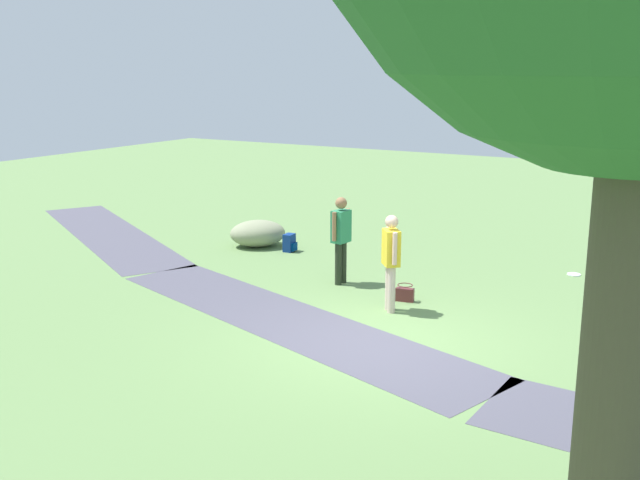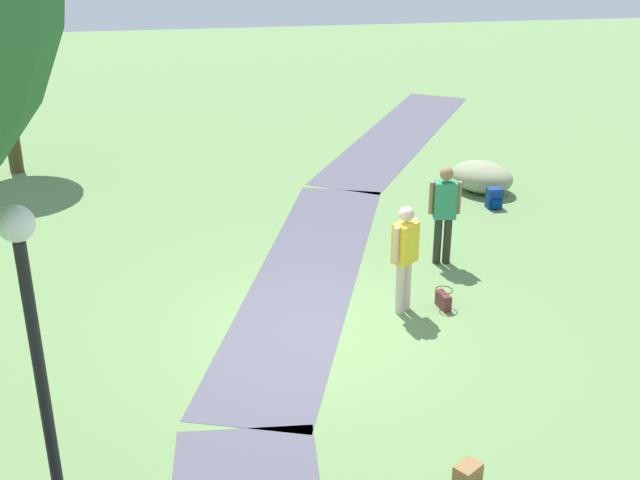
% 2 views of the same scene
% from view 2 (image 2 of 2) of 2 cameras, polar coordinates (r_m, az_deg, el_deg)
% --- Properties ---
extents(ground_plane, '(48.00, 48.00, 0.00)m').
position_cam_2_polar(ground_plane, '(12.03, -0.48, -6.45)').
color(ground_plane, '#61824B').
extents(footpath_segment_mid, '(8.11, 3.91, 0.01)m').
position_cam_2_polar(footpath_segment_mid, '(13.62, -0.94, -2.54)').
color(footpath_segment_mid, '#4C4957').
rests_on(footpath_segment_mid, ground).
extents(footpath_segment_far, '(7.76, 5.31, 0.01)m').
position_cam_2_polar(footpath_segment_far, '(20.84, 5.28, 7.04)').
color(footpath_segment_far, '#4C4957').
rests_on(footpath_segment_far, ground).
extents(lamp_post, '(0.28, 0.28, 3.84)m').
position_cam_2_polar(lamp_post, '(7.22, -18.25, -8.85)').
color(lamp_post, black).
rests_on(lamp_post, ground).
extents(lawn_boulder, '(1.60, 1.59, 0.61)m').
position_cam_2_polar(lawn_boulder, '(17.37, 10.85, 4.19)').
color(lawn_boulder, gray).
rests_on(lawn_boulder, ground).
extents(woman_with_handbag, '(0.42, 0.43, 1.67)m').
position_cam_2_polar(woman_with_handbag, '(12.29, 5.73, -0.80)').
color(woman_with_handbag, beige).
rests_on(woman_with_handbag, ground).
extents(man_near_boulder, '(0.28, 0.52, 1.69)m').
position_cam_2_polar(man_near_boulder, '(13.87, 8.37, 2.12)').
color(man_near_boulder, '#222B1D').
rests_on(man_near_boulder, ground).
extents(handbag_on_grass, '(0.34, 0.32, 0.31)m').
position_cam_2_polar(handbag_on_grass, '(12.81, 8.30, -3.98)').
color(handbag_on_grass, '#592628').
rests_on(handbag_on_grass, ground).
extents(backpack_by_boulder, '(0.28, 0.30, 0.40)m').
position_cam_2_polar(backpack_by_boulder, '(16.61, 11.64, 2.75)').
color(backpack_by_boulder, navy).
rests_on(backpack_by_boulder, ground).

